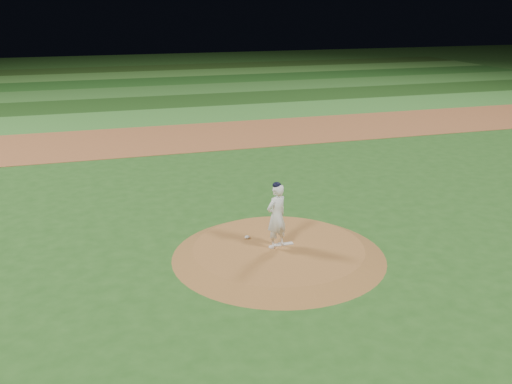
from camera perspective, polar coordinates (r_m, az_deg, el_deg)
The scene contains 12 objects.
ground at distance 14.84m, azimuth 2.27°, elevation -6.39°, with size 120.00×120.00×0.00m, color #25541B.
infield_dirt_band at distance 27.77m, azimuth -7.29°, elevation 5.43°, with size 70.00×6.00×0.02m, color #96562E.
outfield_stripe_0 at distance 33.09m, azimuth -8.98°, elevation 7.47°, with size 70.00×5.00×0.02m, color #36792C.
outfield_stripe_1 at distance 37.97m, azimuth -10.10°, elevation 8.83°, with size 70.00×5.00×0.02m, color #1B4114.
outfield_stripe_2 at distance 42.88m, azimuth -10.98°, elevation 9.87°, with size 70.00×5.00×0.02m, color #306825.
outfield_stripe_3 at distance 47.80m, azimuth -11.68°, elevation 10.70°, with size 70.00×5.00×0.02m, color #1D4D18.
outfield_stripe_4 at distance 52.74m, azimuth -12.25°, elevation 11.37°, with size 70.00×5.00×0.02m, color #3F7D2D.
outfield_stripe_5 at distance 57.70m, azimuth -12.72°, elevation 11.93°, with size 70.00×5.00×0.02m, color #234516.
pitchers_mound at distance 14.79m, azimuth 2.28°, elevation -5.96°, with size 5.50×5.50×0.25m, color #945F2E.
pitching_rubber at distance 14.87m, azimuth 2.75°, elevation -5.23°, with size 0.52×0.13×0.03m, color silver.
rosin_bag at distance 15.22m, azimuth -0.89°, elevation -4.53°, with size 0.14×0.14×0.07m, color silver.
pitcher_on_mound at distance 14.41m, azimuth 2.06°, elevation -2.38°, with size 0.73×0.63×1.75m.
Camera 1 is at (-4.49, -12.68, 6.27)m, focal length 40.00 mm.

